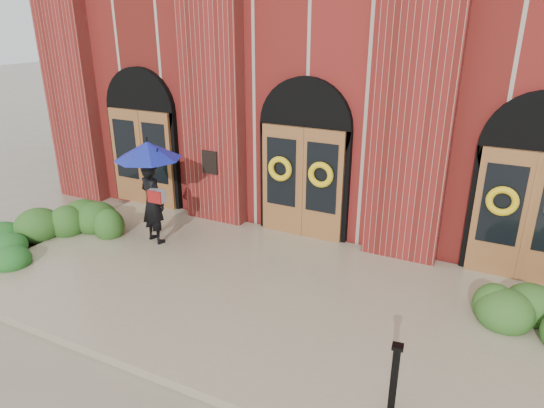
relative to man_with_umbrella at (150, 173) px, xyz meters
The scene contains 7 objects.
ground 3.42m from the man_with_umbrella, 19.34° to the right, with size 90.00×90.00×0.00m, color gray.
landing 3.34m from the man_with_umbrella, 16.53° to the right, with size 10.00×5.30×0.15m, color gray.
church_building 8.47m from the man_with_umbrella, 70.45° to the left, with size 16.20×12.53×7.00m.
man_with_umbrella is the anchor object (origin of this frame).
metal_post 6.58m from the man_with_umbrella, 24.44° to the right, with size 0.15×0.15×1.03m.
hedge_wall_left 2.83m from the man_with_umbrella, 168.97° to the right, with size 2.89×1.16×0.74m, color #28521B.
hedge_front_left 3.46m from the man_with_umbrella, 143.88° to the right, with size 1.41×1.21×0.50m, color #1E561D.
Camera 1 is at (3.92, -6.67, 4.86)m, focal length 32.00 mm.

